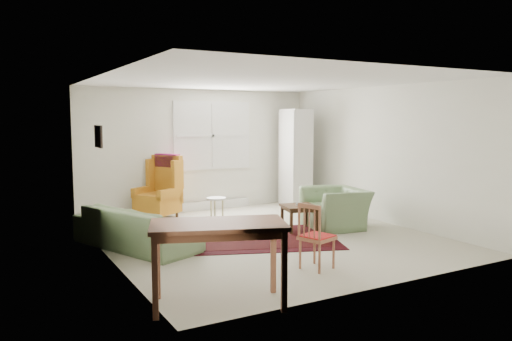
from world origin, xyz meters
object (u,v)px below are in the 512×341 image
cabinet (296,159)px  armchair (335,204)px  coffee_table (299,218)px  sofa (136,219)px  desk_chair (317,236)px  stool (216,210)px  wingback_chair (157,187)px  desk (219,264)px

cabinet → armchair: bearing=-94.2°
coffee_table → cabinet: (1.20, 1.93, 0.83)m
coffee_table → cabinet: 2.42m
sofa → desk_chair: 2.77m
armchair → cabinet: size_ratio=0.50×
sofa → stool: size_ratio=4.37×
cabinet → desk_chair: size_ratio=2.47×
wingback_chair → desk: bearing=-42.8°
cabinet → wingback_chair: bearing=-175.5°
sofa → coffee_table: 2.76m
armchair → desk: size_ratio=0.78×
sofa → coffee_table: sofa is taller
sofa → cabinet: (3.94, 1.68, 0.63)m
armchair → sofa: bearing=-86.8°
desk → armchair: bearing=35.1°
desk_chair → sofa: bearing=21.0°
armchair → desk: (-3.34, -2.35, 0.02)m
wingback_chair → desk: 4.73m
cabinet → desk: bearing=-121.6°
stool → cabinet: bearing=17.1°
armchair → wingback_chair: (-2.48, 2.30, 0.20)m
sofa → desk_chair: size_ratio=2.43×
armchair → wingback_chair: 3.39m
coffee_table → stool: bearing=127.9°
wingback_chair → coffee_table: wingback_chair is taller
desk → desk_chair: size_ratio=1.60×
wingback_chair → stool: bearing=8.1°
stool → desk: (-1.66, -3.70, 0.19)m
sofa → stool: sofa is taller
stool → cabinet: cabinet is taller
stool → cabinet: size_ratio=0.23×
coffee_table → desk_chair: 2.18m
armchair → cabinet: cabinet is taller
armchair → coffee_table: armchair is taller
armchair → wingback_chair: wingback_chair is taller
armchair → cabinet: (0.50, 2.02, 0.64)m
cabinet → stool: bearing=-153.2°
desk → stool: bearing=65.9°
wingback_chair → cabinet: 3.03m
stool → sofa: bearing=-150.2°
sofa → wingback_chair: bearing=-48.8°
sofa → coffee_table: (2.74, -0.25, -0.20)m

